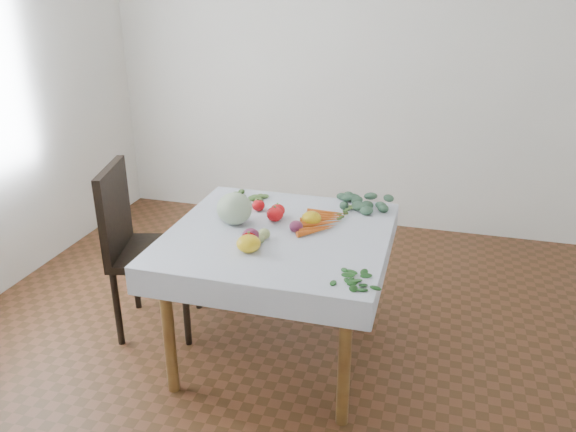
# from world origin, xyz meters

# --- Properties ---
(ground) EXTENTS (4.00, 4.00, 0.00)m
(ground) POSITION_xyz_m (0.00, 0.00, 0.00)
(ground) COLOR brown
(back_wall) EXTENTS (4.00, 0.04, 2.70)m
(back_wall) POSITION_xyz_m (0.00, 2.00, 1.35)
(back_wall) COLOR white
(back_wall) RESTS_ON ground
(table) EXTENTS (1.00, 1.00, 0.75)m
(table) POSITION_xyz_m (0.00, 0.00, 0.65)
(table) COLOR brown
(table) RESTS_ON ground
(tablecloth) EXTENTS (1.12, 1.12, 0.01)m
(tablecloth) POSITION_xyz_m (0.00, 0.00, 0.75)
(tablecloth) COLOR white
(tablecloth) RESTS_ON table
(chair) EXTENTS (0.56, 0.56, 1.01)m
(chair) POSITION_xyz_m (-0.87, 0.06, 0.58)
(chair) COLOR black
(chair) RESTS_ON ground
(cabbage) EXTENTS (0.21, 0.21, 0.17)m
(cabbage) POSITION_xyz_m (-0.26, 0.04, 0.84)
(cabbage) COLOR #B6CBAA
(cabbage) RESTS_ON tablecloth
(tomato_a) EXTENTS (0.09, 0.09, 0.06)m
(tomato_a) POSITION_xyz_m (-0.19, 0.25, 0.79)
(tomato_a) COLOR red
(tomato_a) RESTS_ON tablecloth
(tomato_b) EXTENTS (0.10, 0.10, 0.08)m
(tomato_b) POSITION_xyz_m (-0.06, 0.13, 0.80)
(tomato_b) COLOR red
(tomato_b) RESTS_ON tablecloth
(tomato_c) EXTENTS (0.08, 0.08, 0.07)m
(tomato_c) POSITION_xyz_m (-0.06, 0.20, 0.79)
(tomato_c) COLOR red
(tomato_c) RESTS_ON tablecloth
(tomato_d) EXTENTS (0.09, 0.09, 0.07)m
(tomato_d) POSITION_xyz_m (-0.09, -0.20, 0.79)
(tomato_d) COLOR red
(tomato_d) RESTS_ON tablecloth
(heirloom_back) EXTENTS (0.12, 0.12, 0.07)m
(heirloom_back) POSITION_xyz_m (0.14, 0.14, 0.79)
(heirloom_back) COLOR yellow
(heirloom_back) RESTS_ON tablecloth
(heirloom_front) EXTENTS (0.14, 0.14, 0.08)m
(heirloom_front) POSITION_xyz_m (-0.07, -0.26, 0.80)
(heirloom_front) COLOR yellow
(heirloom_front) RESTS_ON tablecloth
(onion_a) EXTENTS (0.09, 0.09, 0.06)m
(onion_a) POSITION_xyz_m (0.09, 0.02, 0.79)
(onion_a) COLOR #631C47
(onion_a) RESTS_ON tablecloth
(onion_b) EXTENTS (0.11, 0.11, 0.08)m
(onion_b) POSITION_xyz_m (-0.09, -0.17, 0.79)
(onion_b) COLOR #631C47
(onion_b) RESTS_ON tablecloth
(tomatillo_cluster) EXTENTS (0.15, 0.09, 0.04)m
(tomatillo_cluster) POSITION_xyz_m (-0.07, -0.12, 0.78)
(tomatillo_cluster) COLOR #A4B066
(tomatillo_cluster) RESTS_ON tablecloth
(carrot_bunch) EXTENTS (0.23, 0.37, 0.03)m
(carrot_bunch) POSITION_xyz_m (0.18, 0.16, 0.77)
(carrot_bunch) COLOR #D25D17
(carrot_bunch) RESTS_ON tablecloth
(kale_bunch) EXTENTS (0.33, 0.26, 0.04)m
(kale_bunch) POSITION_xyz_m (0.37, 0.48, 0.78)
(kale_bunch) COLOR #3C6247
(kale_bunch) RESTS_ON tablecloth
(basil_bunch) EXTENTS (0.24, 0.17, 0.01)m
(basil_bunch) POSITION_xyz_m (0.48, -0.40, 0.76)
(basil_bunch) COLOR #184E1B
(basil_bunch) RESTS_ON tablecloth
(dill_bunch) EXTENTS (0.23, 0.17, 0.02)m
(dill_bunch) POSITION_xyz_m (-0.30, 0.40, 0.77)
(dill_bunch) COLOR #5A883E
(dill_bunch) RESTS_ON tablecloth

